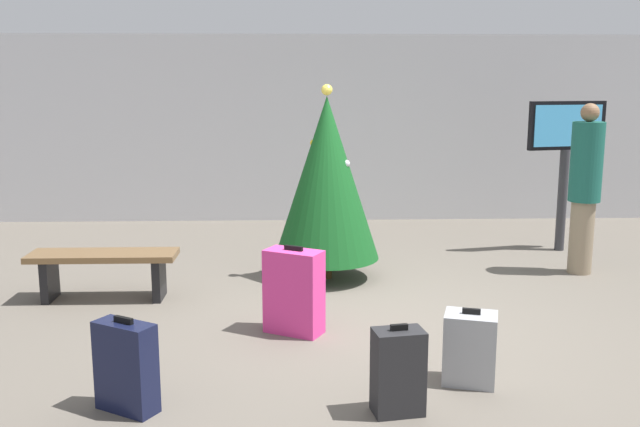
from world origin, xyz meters
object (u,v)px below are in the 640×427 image
(flight_info_kiosk, at_px, (566,145))
(suitcase_0, at_px, (470,348))
(waiting_bench, at_px, (104,264))
(suitcase_2, at_px, (294,292))
(holiday_tree, at_px, (327,178))
(suitcase_3, at_px, (398,372))
(traveller_0, at_px, (585,185))
(suitcase_1, at_px, (126,367))

(flight_info_kiosk, height_order, suitcase_0, flight_info_kiosk)
(waiting_bench, distance_m, suitcase_2, 2.15)
(suitcase_2, bearing_deg, holiday_tree, 78.20)
(flight_info_kiosk, relative_size, suitcase_0, 3.41)
(holiday_tree, height_order, suitcase_3, holiday_tree)
(suitcase_3, bearing_deg, suitcase_0, 37.95)
(suitcase_2, height_order, suitcase_3, suitcase_2)
(flight_info_kiosk, height_order, suitcase_2, flight_info_kiosk)
(suitcase_0, distance_m, suitcase_2, 1.67)
(suitcase_0, bearing_deg, suitcase_3, -142.05)
(waiting_bench, distance_m, traveller_0, 5.25)
(suitcase_2, bearing_deg, suitcase_1, -127.53)
(traveller_0, distance_m, suitcase_1, 5.48)
(holiday_tree, bearing_deg, flight_info_kiosk, 21.43)
(flight_info_kiosk, relative_size, suitcase_1, 2.94)
(suitcase_1, height_order, suitcase_2, suitcase_2)
(suitcase_0, bearing_deg, waiting_bench, 146.56)
(flight_info_kiosk, bearing_deg, suitcase_1, -136.15)
(flight_info_kiosk, bearing_deg, traveller_0, -99.17)
(suitcase_0, bearing_deg, suitcase_1, -171.36)
(suitcase_3, bearing_deg, holiday_tree, 95.78)
(suitcase_0, height_order, suitcase_1, suitcase_1)
(suitcase_1, xyz_separation_m, suitcase_3, (1.79, -0.10, -0.02))
(flight_info_kiosk, bearing_deg, suitcase_0, -118.35)
(holiday_tree, relative_size, suitcase_2, 2.74)
(flight_info_kiosk, xyz_separation_m, suitcase_3, (-2.74, -4.45, -1.08))
(holiday_tree, xyz_separation_m, suitcase_0, (0.92, -2.78, -0.86))
(traveller_0, xyz_separation_m, suitcase_0, (-1.98, -2.90, -0.75))
(waiting_bench, relative_size, traveller_0, 0.76)
(flight_info_kiosk, bearing_deg, suitcase_2, -139.62)
(waiting_bench, distance_m, suitcase_0, 3.80)
(waiting_bench, xyz_separation_m, traveller_0, (5.15, 0.81, 0.66))
(suitcase_0, xyz_separation_m, suitcase_3, (-0.59, -0.46, 0.03))
(holiday_tree, relative_size, suitcase_1, 3.27)
(suitcase_2, xyz_separation_m, suitcase_3, (0.68, -1.53, -0.08))
(traveller_0, bearing_deg, holiday_tree, -177.69)
(waiting_bench, relative_size, suitcase_3, 2.36)
(waiting_bench, relative_size, suitcase_1, 2.23)
(suitcase_0, bearing_deg, flight_info_kiosk, 61.65)
(suitcase_0, xyz_separation_m, suitcase_1, (-2.38, -0.36, 0.05))
(flight_info_kiosk, xyz_separation_m, suitcase_0, (-2.15, -3.99, -1.10))
(suitcase_2, bearing_deg, waiting_bench, 151.81)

